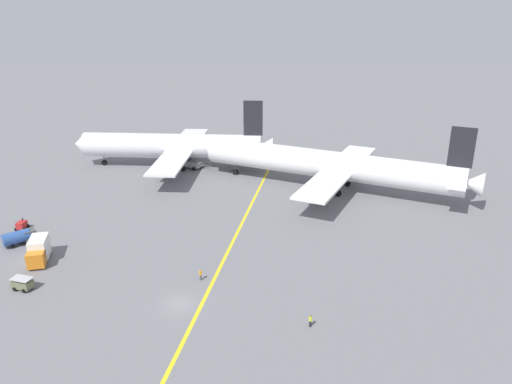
# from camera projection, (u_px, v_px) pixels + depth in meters

# --- Properties ---
(ground_plane) EXTENTS (600.00, 600.00, 0.00)m
(ground_plane) POSITION_uv_depth(u_px,v_px,m) (180.00, 304.00, 61.81)
(ground_plane) COLOR slate
(taxiway_stripe) EXTENTS (16.11, 119.04, 0.01)m
(taxiway_stripe) POSITION_uv_depth(u_px,v_px,m) (221.00, 266.00, 71.00)
(taxiway_stripe) COLOR yellow
(taxiway_stripe) RESTS_ON ground
(airliner_at_gate_left) EXTENTS (47.73, 40.84, 16.06)m
(airliner_at_gate_left) POSITION_uv_depth(u_px,v_px,m) (174.00, 146.00, 114.88)
(airliner_at_gate_left) COLOR silver
(airliner_at_gate_left) RESTS_ON ground
(airliner_being_pushed) EXTENTS (56.50, 38.29, 15.62)m
(airliner_being_pushed) POSITION_uv_depth(u_px,v_px,m) (329.00, 165.00, 100.20)
(airliner_being_pushed) COLOR white
(airliner_being_pushed) RESTS_ON ground
(pushback_tug) EXTENTS (9.18, 5.46, 2.76)m
(pushback_tug) POSITION_uv_depth(u_px,v_px,m) (189.00, 163.00, 115.75)
(pushback_tug) COLOR gray
(pushback_tug) RESTS_ON ground
(gse_baggage_cart_trailing) EXTENTS (3.04, 2.21, 1.71)m
(gse_baggage_cart_trailing) POSITION_uv_depth(u_px,v_px,m) (22.00, 284.00, 64.83)
(gse_baggage_cart_trailing) COLOR #666B4C
(gse_baggage_cart_trailing) RESTS_ON ground
(gse_catering_truck_tall) EXTENTS (3.79, 6.25, 3.50)m
(gse_catering_truck_tall) POSITION_uv_depth(u_px,v_px,m) (39.00, 251.00, 71.81)
(gse_catering_truck_tall) COLOR orange
(gse_catering_truck_tall) RESTS_ON ground
(gse_fuel_bowser_stubby) EXTENTS (4.92, 4.65, 2.40)m
(gse_fuel_bowser_stubby) POSITION_uv_depth(u_px,v_px,m) (20.00, 237.00, 77.19)
(gse_fuel_bowser_stubby) COLOR #2D5199
(gse_fuel_bowser_stubby) RESTS_ON ground
(gse_gpu_cart_small) EXTENTS (1.69, 2.17, 1.90)m
(gse_gpu_cart_small) POSITION_uv_depth(u_px,v_px,m) (22.00, 225.00, 82.79)
(gse_gpu_cart_small) COLOR red
(gse_gpu_cart_small) RESTS_ON ground
(ground_crew_ramp_agent_by_cones) EXTENTS (0.36, 0.36, 1.58)m
(ground_crew_ramp_agent_by_cones) POSITION_uv_depth(u_px,v_px,m) (310.00, 321.00, 57.16)
(ground_crew_ramp_agent_by_cones) COLOR black
(ground_crew_ramp_agent_by_cones) RESTS_ON ground
(ground_crew_wing_walker_right) EXTENTS (0.36, 0.36, 1.65)m
(ground_crew_wing_walker_right) POSITION_uv_depth(u_px,v_px,m) (200.00, 275.00, 67.07)
(ground_crew_wing_walker_right) COLOR #4C4C51
(ground_crew_wing_walker_right) RESTS_ON ground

